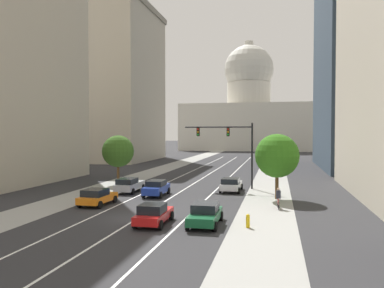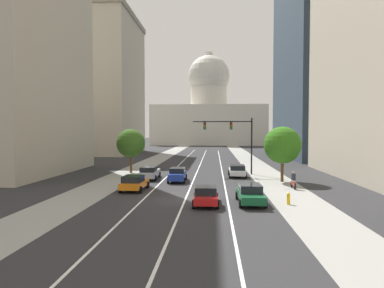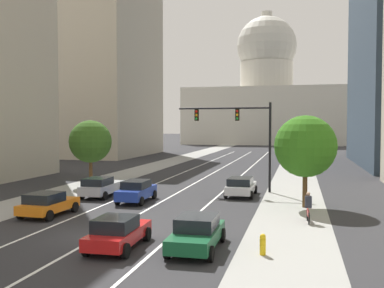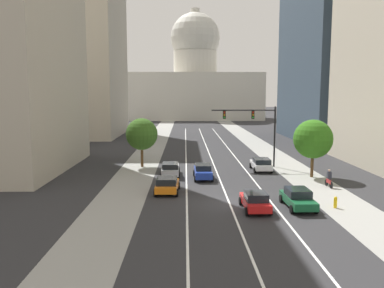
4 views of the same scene
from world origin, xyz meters
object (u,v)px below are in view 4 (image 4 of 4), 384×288
(car_silver, at_px, (170,169))
(cyclist, at_px, (329,178))
(car_white, at_px, (261,164))
(car_orange, at_px, (167,185))
(car_green, at_px, (298,198))
(street_tree_near_left, at_px, (142,134))
(street_tree_near_right, at_px, (313,139))
(fire_hydrant, at_px, (335,202))
(car_blue, at_px, (203,171))
(traffic_signal_mast, at_px, (256,124))
(capitol_building, at_px, (195,81))
(car_red, at_px, (255,201))

(car_silver, height_order, cyclist, cyclist)
(car_white, xyz_separation_m, cyclist, (4.84, -8.28, 0.07))
(car_orange, xyz_separation_m, car_green, (10.32, -4.81, 0.01))
(car_silver, height_order, street_tree_near_left, street_tree_near_left)
(cyclist, xyz_separation_m, street_tree_near_right, (-0.13, 4.69, 3.20))
(fire_hydrant, relative_size, street_tree_near_left, 0.15)
(street_tree_near_left, bearing_deg, car_orange, -74.35)
(cyclist, bearing_deg, fire_hydrant, 160.24)
(car_orange, bearing_deg, car_white, -43.08)
(car_green, distance_m, street_tree_near_left, 22.71)
(car_green, bearing_deg, street_tree_near_right, -23.40)
(street_tree_near_left, xyz_separation_m, street_tree_near_right, (18.63, -6.28, 0.09))
(car_blue, xyz_separation_m, car_white, (6.87, 4.30, -0.03))
(car_white, bearing_deg, traffic_signal_mast, 7.38)
(capitol_building, distance_m, car_green, 111.38)
(car_green, distance_m, traffic_signal_mast, 17.93)
(car_blue, relative_size, street_tree_near_left, 0.73)
(car_blue, bearing_deg, car_orange, 148.59)
(car_orange, distance_m, car_silver, 7.34)
(traffic_signal_mast, relative_size, street_tree_near_right, 1.26)
(capitol_building, xyz_separation_m, car_silver, (-5.15, -98.42, -12.34))
(car_silver, xyz_separation_m, traffic_signal_mast, (10.02, 5.21, 4.45))
(car_red, bearing_deg, car_blue, 15.65)
(traffic_signal_mast, bearing_deg, car_orange, -128.62)
(car_green, xyz_separation_m, traffic_signal_mast, (-0.29, 17.36, 4.48))
(car_orange, relative_size, car_blue, 0.96)
(street_tree_near_left, relative_size, street_tree_near_right, 0.96)
(traffic_signal_mast, height_order, street_tree_near_left, traffic_signal_mast)
(car_orange, height_order, car_blue, car_blue)
(car_green, height_order, car_white, car_green)
(car_orange, relative_size, street_tree_near_left, 0.70)
(car_green, distance_m, cyclist, 8.25)
(car_orange, xyz_separation_m, street_tree_near_right, (15.03, 6.56, 3.30))
(car_blue, height_order, car_silver, car_blue)
(traffic_signal_mast, bearing_deg, street_tree_near_right, -50.14)
(car_red, bearing_deg, capitol_building, -0.33)
(car_blue, relative_size, street_tree_near_right, 0.70)
(traffic_signal_mast, bearing_deg, car_silver, -152.52)
(car_blue, distance_m, car_white, 8.11)
(capitol_building, distance_m, cyclist, 105.09)
(capitol_building, bearing_deg, fire_hydrant, -85.85)
(capitol_building, distance_m, car_red, 111.95)
(car_orange, bearing_deg, car_red, -126.20)
(cyclist, distance_m, street_tree_near_right, 5.68)
(car_orange, bearing_deg, traffic_signal_mast, -36.23)
(car_blue, distance_m, street_tree_near_left, 10.42)
(car_green, bearing_deg, fire_hydrant, -94.03)
(car_red, height_order, street_tree_near_left, street_tree_near_left)
(street_tree_near_left, bearing_deg, capitol_building, 84.61)
(car_white, bearing_deg, car_silver, 105.78)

